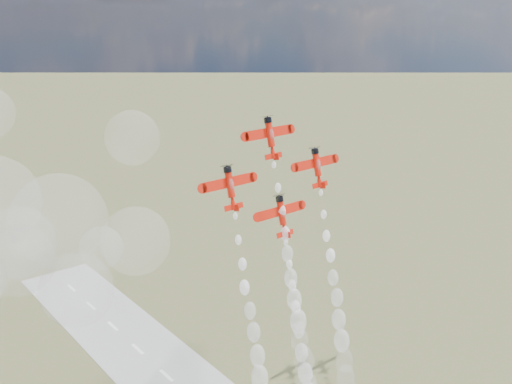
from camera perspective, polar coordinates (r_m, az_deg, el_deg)
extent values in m
cylinder|color=red|center=(140.37, 1.33, 5.53)|extent=(1.61, 3.00, 6.18)
cylinder|color=black|center=(140.32, 1.14, 6.83)|extent=(1.84, 2.06, 1.56)
cube|color=red|center=(140.67, 1.21, 5.66)|extent=(14.01, 0.80, 2.29)
cube|color=white|center=(138.45, -0.04, 5.45)|extent=(5.51, 0.19, 0.62)
cube|color=white|center=(143.17, 2.35, 5.85)|extent=(5.51, 0.19, 0.62)
cube|color=red|center=(140.48, 1.68, 3.45)|extent=(5.05, 0.44, 1.26)
cube|color=red|center=(139.82, 1.92, 3.37)|extent=(0.16, 2.25, 1.92)
ellipsoid|color=silver|center=(139.88, 1.50, 5.50)|extent=(1.26, 1.78, 3.04)
cone|color=red|center=(140.51, 1.60, 3.82)|extent=(1.61, 2.28, 3.29)
cylinder|color=red|center=(133.03, -2.51, 0.76)|extent=(1.61, 3.00, 6.18)
cylinder|color=black|center=(132.75, -2.73, 2.13)|extent=(1.84, 2.06, 1.56)
cube|color=red|center=(133.33, -2.63, 0.91)|extent=(14.01, 0.80, 2.29)
cube|color=white|center=(131.37, -4.01, 0.61)|extent=(5.51, 0.19, 0.62)
cube|color=white|center=(135.59, -1.37, 1.20)|extent=(5.51, 0.19, 0.62)
cube|color=red|center=(133.51, -2.13, -1.42)|extent=(5.05, 0.44, 1.26)
cube|color=red|center=(132.83, -1.90, -1.52)|extent=(0.16, 2.25, 1.92)
ellipsoid|color=silver|center=(132.52, -2.35, 0.72)|extent=(1.26, 1.78, 3.04)
cone|color=red|center=(133.48, -2.22, -1.03)|extent=(1.61, 2.28, 3.29)
cylinder|color=red|center=(149.64, 5.81, 2.65)|extent=(1.61, 3.00, 6.18)
cylinder|color=black|center=(149.39, 5.64, 3.86)|extent=(1.84, 2.06, 1.56)
cube|color=red|center=(149.90, 5.69, 2.77)|extent=(14.01, 0.80, 2.29)
cube|color=white|center=(147.48, 4.59, 2.54)|extent=(5.51, 0.19, 0.62)
cube|color=white|center=(152.58, 6.68, 3.00)|extent=(5.51, 0.19, 0.62)
cube|color=red|center=(150.06, 6.12, 0.70)|extent=(5.05, 0.44, 1.26)
cube|color=red|center=(149.46, 6.36, 0.62)|extent=(0.16, 2.25, 1.92)
ellipsoid|color=silver|center=(149.19, 5.98, 2.61)|extent=(1.26, 1.78, 3.04)
cone|color=red|center=(150.04, 6.05, 1.05)|extent=(1.61, 2.28, 3.29)
cylinder|color=red|center=(142.14, 2.44, -1.95)|extent=(1.61, 3.00, 6.18)
cylinder|color=black|center=(141.66, 2.25, -0.68)|extent=(1.84, 2.06, 1.56)
cube|color=red|center=(142.39, 2.32, -1.81)|extent=(14.01, 0.80, 2.29)
cube|color=white|center=(140.20, 1.11, -2.14)|extent=(5.51, 0.19, 0.62)
cube|color=white|center=(144.86, 3.42, -1.49)|extent=(5.51, 0.19, 0.62)
cube|color=red|center=(142.92, 2.79, -3.98)|extent=(5.05, 0.44, 1.26)
cube|color=red|center=(142.31, 3.02, -4.09)|extent=(0.16, 2.25, 1.92)
ellipsoid|color=silver|center=(141.67, 2.61, -2.01)|extent=(1.26, 1.78, 3.04)
cone|color=red|center=(142.83, 2.70, -3.62)|extent=(1.61, 2.28, 3.29)
sphere|color=white|center=(140.73, 1.71, 2.60)|extent=(1.02, 1.01, 1.01)
sphere|color=white|center=(141.28, 2.11, 0.40)|extent=(1.40, 1.40, 1.40)
sphere|color=white|center=(142.09, 2.46, -1.83)|extent=(1.78, 1.78, 1.78)
sphere|color=white|center=(143.06, 2.81, -4.01)|extent=(2.16, 2.16, 2.16)
sphere|color=white|center=(144.36, 3.00, -5.89)|extent=(2.55, 2.55, 2.55)
sphere|color=white|center=(145.29, 3.32, -8.20)|extent=(2.93, 2.93, 2.93)
sphere|color=white|center=(146.91, 3.67, -10.18)|extent=(3.31, 3.31, 3.31)
sphere|color=white|center=(148.74, 4.04, -12.17)|extent=(3.70, 3.70, 3.70)
sphere|color=white|center=(150.85, 4.19, -13.96)|extent=(4.08, 4.08, 4.08)
sphere|color=white|center=(153.08, 4.62, -15.71)|extent=(4.46, 4.46, 4.47)
sphere|color=white|center=(133.98, -1.98, -2.30)|extent=(1.02, 1.01, 1.01)
sphere|color=white|center=(134.87, -1.70, -4.58)|extent=(1.40, 1.40, 1.40)
sphere|color=white|center=(136.01, -1.29, -6.88)|extent=(1.78, 1.78, 1.78)
sphere|color=white|center=(137.54, -1.10, -9.08)|extent=(2.16, 2.16, 2.17)
sphere|color=white|center=(138.84, -0.58, -11.24)|extent=(2.55, 2.55, 2.55)
sphere|color=white|center=(141.04, -0.22, -13.20)|extent=(2.93, 2.93, 2.93)
sphere|color=white|center=(143.18, 0.14, -15.33)|extent=(3.31, 3.32, 3.31)
sphere|color=white|center=(144.60, 0.34, -17.25)|extent=(3.70, 3.70, 3.70)
sphere|color=white|center=(150.60, 6.20, -0.07)|extent=(1.02, 1.01, 1.01)
sphere|color=white|center=(151.27, 6.46, -2.14)|extent=(1.40, 1.40, 1.40)
sphere|color=white|center=(152.36, 6.72, -4.17)|extent=(1.78, 1.78, 1.78)
sphere|color=white|center=(153.63, 7.11, -6.02)|extent=(2.16, 2.17, 2.17)
sphere|color=white|center=(154.97, 7.34, -8.10)|extent=(2.55, 2.55, 2.55)
sphere|color=white|center=(156.54, 7.73, -9.92)|extent=(2.93, 2.93, 2.93)
sphere|color=white|center=(158.17, 7.88, -11.94)|extent=(3.31, 3.31, 3.31)
sphere|color=white|center=(160.21, 8.16, -13.85)|extent=(3.70, 3.70, 3.70)
sphere|color=white|center=(162.12, 8.43, -15.58)|extent=(4.08, 4.08, 4.08)
sphere|color=white|center=(165.13, 8.55, -17.15)|extent=(4.46, 4.46, 4.46)
sphere|color=white|center=(143.37, 2.86, -4.81)|extent=(1.02, 1.01, 1.02)
sphere|color=white|center=(144.51, 3.19, -6.86)|extent=(1.40, 1.40, 1.40)
sphere|color=white|center=(146.05, 3.47, -8.92)|extent=(1.78, 1.78, 1.78)
sphere|color=white|center=(147.79, 3.80, -10.89)|extent=(2.16, 2.16, 2.17)
sphere|color=white|center=(149.35, 4.09, -12.99)|extent=(2.55, 2.55, 2.55)
sphere|color=white|center=(151.58, 4.36, -15.01)|extent=(2.93, 2.93, 2.93)
sphere|color=white|center=(154.02, 4.73, -16.83)|extent=(3.31, 3.32, 3.31)
sphere|color=white|center=(154.28, -14.52, -5.21)|extent=(11.14, 11.14, 11.14)
sphere|color=white|center=(134.90, -18.22, -2.66)|extent=(20.75, 20.75, 20.75)
sphere|color=white|center=(133.76, -21.60, -6.14)|extent=(14.59, 14.59, 14.59)
sphere|color=white|center=(155.30, -11.69, 5.08)|extent=(14.04, 14.04, 14.04)
sphere|color=white|center=(134.78, -21.67, -4.53)|extent=(15.33, 15.33, 15.33)
sphere|color=white|center=(141.37, -16.73, -8.89)|extent=(16.60, 16.60, 16.60)
sphere|color=white|center=(159.81, -11.37, -4.60)|extent=(18.25, 18.25, 18.25)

